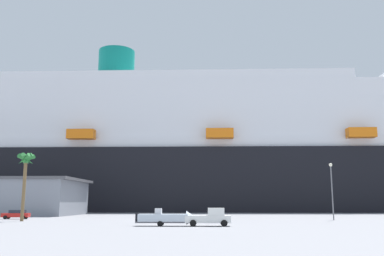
{
  "coord_description": "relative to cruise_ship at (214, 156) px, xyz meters",
  "views": [
    {
      "loc": [
        7.21,
        -66.34,
        2.84
      ],
      "look_at": [
        4.35,
        42.9,
        22.36
      ],
      "focal_mm": 39.2,
      "sensor_mm": 36.0,
      "label": 1
    }
  ],
  "objects": [
    {
      "name": "ground_plane",
      "position": [
        -11.0,
        -42.63,
        -18.14
      ],
      "size": [
        600.0,
        600.0,
        0.0
      ],
      "primitive_type": "plane",
      "color": "gray"
    },
    {
      "name": "cruise_ship",
      "position": [
        0.0,
        0.0,
        0.0
      ],
      "size": [
        277.14,
        38.77,
        60.7
      ],
      "color": "black",
      "rests_on": "ground_plane"
    },
    {
      "name": "pickup_truck",
      "position": [
        -2.97,
        -86.18,
        -17.09
      ],
      "size": [
        5.62,
        2.32,
        2.2
      ],
      "color": "white",
      "rests_on": "ground_plane"
    },
    {
      "name": "small_boat_on_trailer",
      "position": [
        -8.08,
        -86.14,
        -17.18
      ],
      "size": [
        8.55,
        2.11,
        2.15
      ],
      "color": "#595960",
      "rests_on": "ground_plane"
    },
    {
      "name": "palm_tree",
      "position": [
        -32.09,
        -72.96,
        -9.33
      ],
      "size": [
        2.93,
        2.93,
        10.69
      ],
      "color": "brown",
      "rests_on": "ground_plane"
    },
    {
      "name": "street_lamp",
      "position": [
        17.77,
        -67.7,
        -12.15
      ],
      "size": [
        0.56,
        0.56,
        9.4
      ],
      "color": "slate",
      "rests_on": "ground_plane"
    },
    {
      "name": "parked_car_red_hatchback",
      "position": [
        -36.78,
        -64.45,
        -17.3
      ],
      "size": [
        4.76,
        2.52,
        1.58
      ],
      "color": "red",
      "rests_on": "ground_plane"
    }
  ]
}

